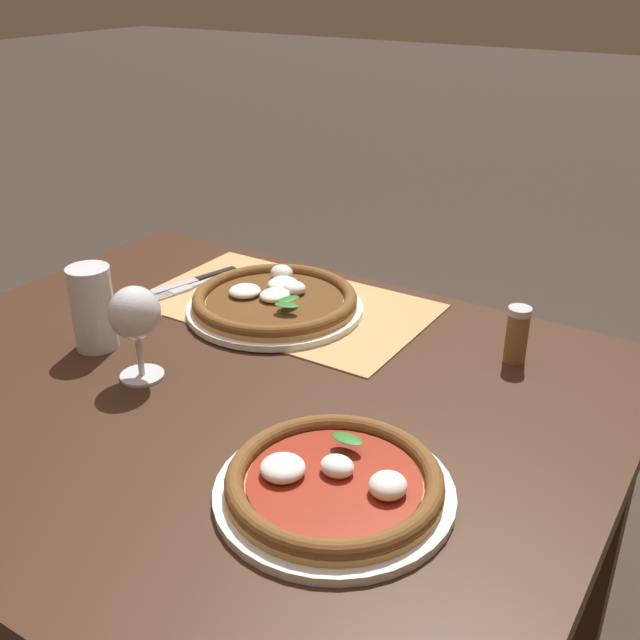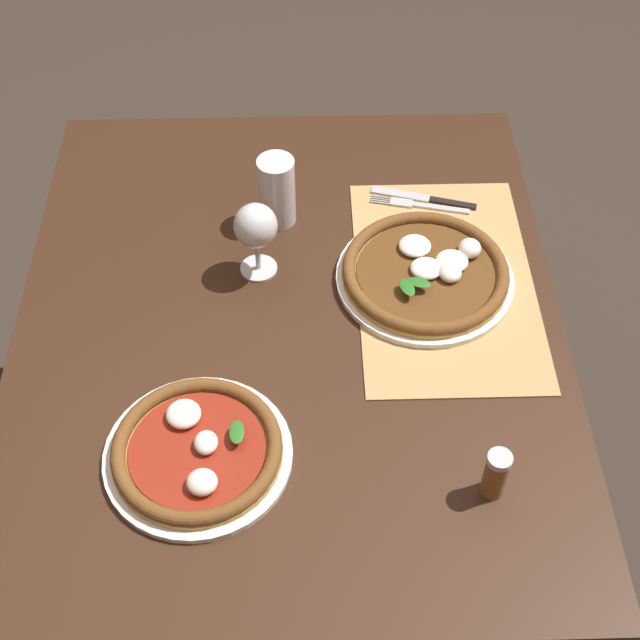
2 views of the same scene
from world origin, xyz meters
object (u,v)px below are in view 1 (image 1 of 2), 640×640
at_px(pizza_near, 275,301).
at_px(fork, 195,285).
at_px(wine_glass, 135,317).
at_px(pint_glass, 93,310).
at_px(pepper_shaker, 517,334).
at_px(knife, 191,281).
at_px(pizza_far, 334,484).

bearing_deg(pizza_near, fork, -2.29).
height_order(pizza_near, wine_glass, wine_glass).
height_order(pizza_near, fork, pizza_near).
bearing_deg(pint_glass, wine_glass, 165.51).
relative_size(pizza_near, pepper_shaker, 3.40).
bearing_deg(wine_glass, pepper_shaker, -142.81).
xyz_separation_m(wine_glass, knife, (0.19, -0.33, -0.10)).
distance_m(wine_glass, pepper_shaker, 0.61).
xyz_separation_m(knife, pepper_shaker, (-0.67, -0.04, 0.04)).
bearing_deg(pepper_shaker, pizza_near, 7.13).
bearing_deg(knife, pizza_near, 175.20).
height_order(pizza_far, wine_glass, wine_glass).
bearing_deg(pizza_far, pepper_shaker, -99.00).
distance_m(pint_glass, knife, 0.30).
relative_size(pizza_far, wine_glass, 1.94).
relative_size(pint_glass, knife, 0.69).
relative_size(pizza_near, knife, 1.56).
distance_m(pizza_far, pint_glass, 0.57).
relative_size(fork, knife, 0.94).
height_order(wine_glass, pint_glass, wine_glass).
bearing_deg(pepper_shaker, fork, 4.19).
distance_m(fork, pepper_shaker, 0.65).
xyz_separation_m(fork, pepper_shaker, (-0.65, -0.05, 0.04)).
relative_size(pizza_far, pepper_shaker, 3.09).
bearing_deg(knife, pepper_shaker, -176.85).
bearing_deg(pizza_far, knife, -35.03).
xyz_separation_m(wine_glass, fork, (0.16, -0.32, -0.10)).
distance_m(wine_glass, fork, 0.37).
bearing_deg(knife, fork, 152.19).
height_order(fork, knife, knife).
distance_m(pizza_near, fork, 0.20).
bearing_deg(pizza_near, pizza_far, 133.02).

